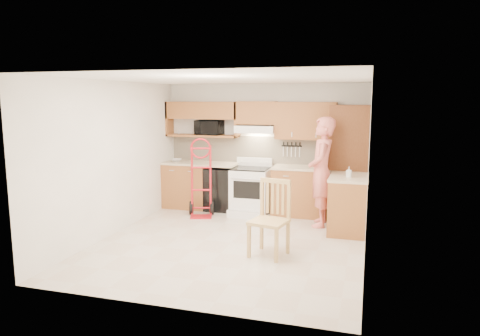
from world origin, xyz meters
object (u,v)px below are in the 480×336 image
at_px(microwave, 209,128).
at_px(dining_chair, 269,219).
at_px(hand_truck, 201,181).
at_px(person, 321,172).
at_px(range, 250,187).

height_order(microwave, dining_chair, microwave).
bearing_deg(hand_truck, microwave, 79.77).
height_order(hand_truck, dining_chair, hand_truck).
bearing_deg(person, range, -110.69).
distance_m(microwave, hand_truck, 1.22).
bearing_deg(microwave, person, -13.39).
distance_m(hand_truck, dining_chair, 2.43).
distance_m(microwave, dining_chair, 3.25).
bearing_deg(hand_truck, person, -17.51).
relative_size(microwave, hand_truck, 0.39).
bearing_deg(hand_truck, range, 9.81).
bearing_deg(hand_truck, dining_chair, -63.29).
height_order(person, dining_chair, person).
height_order(range, hand_truck, hand_truck).
height_order(range, dining_chair, dining_chair).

